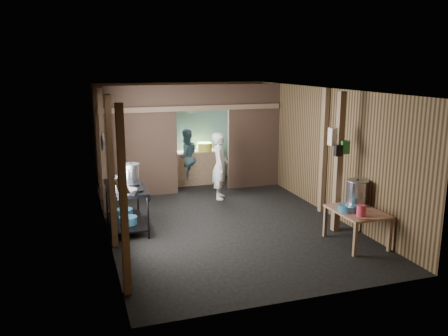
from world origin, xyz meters
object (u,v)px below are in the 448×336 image
object	(u,v)px
yellow_tub	(204,147)
cook	(220,166)
gas_range	(126,208)
pink_bucket	(361,210)
stove_pot_large	(131,172)
prep_table	(356,227)
stock_pot	(357,193)

from	to	relation	value
yellow_tub	cook	distance (m)	1.54
gas_range	pink_bucket	size ratio (longest dim) A/B	7.69
stove_pot_large	cook	size ratio (longest dim) A/B	0.22
stove_pot_large	yellow_tub	xyz separation A→B (m)	(2.21, 2.52, -0.04)
prep_table	cook	size ratio (longest dim) A/B	0.66
prep_table	stock_pot	world-z (taller)	stock_pot
yellow_tub	cook	xyz separation A→B (m)	(-0.06, -1.53, -0.18)
stove_pot_large	pink_bucket	world-z (taller)	stove_pot_large
stock_pot	cook	world-z (taller)	cook
prep_table	yellow_tub	world-z (taller)	yellow_tub
cook	prep_table	bearing A→B (deg)	-138.63
yellow_tub	gas_range	bearing A→B (deg)	-128.84
prep_table	stove_pot_large	world-z (taller)	stove_pot_large
gas_range	cook	size ratio (longest dim) A/B	0.92
stove_pot_large	yellow_tub	world-z (taller)	stove_pot_large
stock_pot	pink_bucket	world-z (taller)	stock_pot
gas_range	prep_table	world-z (taller)	gas_range
gas_range	cook	distance (m)	2.74
stock_pot	pink_bucket	distance (m)	0.68
prep_table	yellow_tub	xyz separation A→B (m)	(-1.33, 4.96, 0.66)
prep_table	yellow_tub	bearing A→B (deg)	105.02
stock_pot	pink_bucket	xyz separation A→B (m)	(-0.31, -0.60, -0.12)
gas_range	yellow_tub	bearing A→B (deg)	51.16
stock_pot	pink_bucket	size ratio (longest dim) A/B	2.50
pink_bucket	cook	distance (m)	3.91
pink_bucket	yellow_tub	xyz separation A→B (m)	(-1.22, 5.22, 0.26)
stock_pot	yellow_tub	distance (m)	4.87
gas_range	yellow_tub	xyz separation A→B (m)	(2.38, 2.96, 0.54)
prep_table	stock_pot	distance (m)	0.64
pink_bucket	prep_table	bearing A→B (deg)	67.54
stock_pot	yellow_tub	bearing A→B (deg)	108.28
gas_range	yellow_tub	world-z (taller)	yellow_tub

